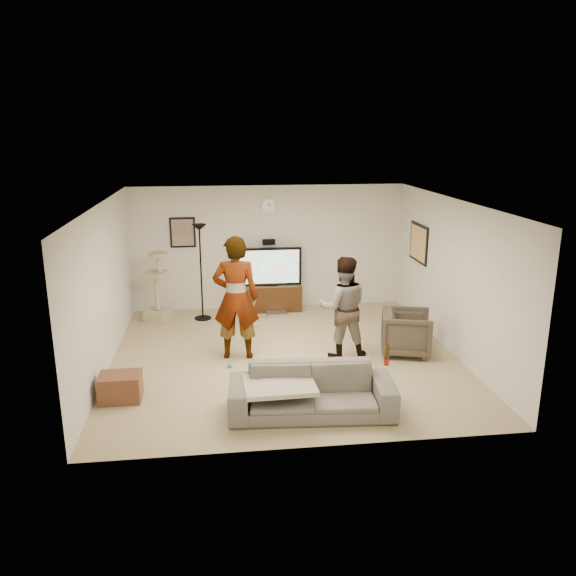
{
  "coord_description": "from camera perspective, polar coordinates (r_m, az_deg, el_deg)",
  "views": [
    {
      "loc": [
        -1.03,
        -8.52,
        3.55
      ],
      "look_at": [
        0.07,
        0.2,
        1.1
      ],
      "focal_mm": 35.45,
      "sensor_mm": 36.0,
      "label": 1
    }
  ],
  "objects": [
    {
      "name": "wall_back",
      "position": [
        11.55,
        -1.96,
        4.08
      ],
      "size": [
        5.5,
        0.04,
        2.5
      ],
      "primitive_type": "cube",
      "color": "silver",
      "rests_on": "floor"
    },
    {
      "name": "cat_tree",
      "position": [
        11.1,
        -13.05,
        0.14
      ],
      "size": [
        0.56,
        0.56,
        1.35
      ],
      "primitive_type": "cube",
      "rotation": [
        0.0,
        0.0,
        -0.39
      ],
      "color": "tan",
      "rests_on": "floor"
    },
    {
      "name": "armchair",
      "position": [
        9.5,
        11.79,
        -4.39
      ],
      "size": [
        0.97,
        0.95,
        0.72
      ],
      "primitive_type": "imported",
      "rotation": [
        0.0,
        0.0,
        1.3
      ],
      "color": "#40382D",
      "rests_on": "floor"
    },
    {
      "name": "person_left",
      "position": [
        8.99,
        -5.25,
        -0.99
      ],
      "size": [
        0.77,
        0.55,
        1.99
      ],
      "primitive_type": "imported",
      "rotation": [
        0.0,
        0.0,
        3.04
      ],
      "color": "gray",
      "rests_on": "floor"
    },
    {
      "name": "tv",
      "position": [
        11.38,
        -1.89,
        2.17
      ],
      "size": [
        1.29,
        0.08,
        0.76
      ],
      "primitive_type": "cube",
      "color": "black",
      "rests_on": "tv_stand"
    },
    {
      "name": "wall_speaker",
      "position": [
        11.47,
        -1.94,
        4.65
      ],
      "size": [
        0.25,
        0.1,
        0.1
      ],
      "primitive_type": "cube",
      "color": "black",
      "rests_on": "wall_back"
    },
    {
      "name": "picture_right",
      "position": [
        10.99,
        12.96,
        4.42
      ],
      "size": [
        0.03,
        0.78,
        0.62
      ],
      "primitive_type": "cube",
      "color": "tan",
      "rests_on": "wall_right"
    },
    {
      "name": "person_right",
      "position": [
        9.05,
        5.53,
        -1.99
      ],
      "size": [
        0.86,
        0.69,
        1.66
      ],
      "primitive_type": "imported",
      "rotation": [
        0.0,
        0.0,
        3.06
      ],
      "color": "teal",
      "rests_on": "floor"
    },
    {
      "name": "toy_ball",
      "position": [
        8.91,
        -5.87,
        -7.75
      ],
      "size": [
        0.07,
        0.07,
        0.07
      ],
      "primitive_type": "sphere",
      "color": "#129F9E",
      "rests_on": "floor"
    },
    {
      "name": "ceiling",
      "position": [
        8.65,
        -0.33,
        8.67
      ],
      "size": [
        5.5,
        5.5,
        0.02
      ],
      "primitive_type": "cube",
      "color": "white",
      "rests_on": "wall_back"
    },
    {
      "name": "console_box",
      "position": [
        11.25,
        -1.13,
        -2.63
      ],
      "size": [
        0.4,
        0.3,
        0.07
      ],
      "primitive_type": "cube",
      "color": "silver",
      "rests_on": "floor"
    },
    {
      "name": "wall_clock",
      "position": [
        11.38,
        -1.99,
        8.24
      ],
      "size": [
        0.26,
        0.04,
        0.26
      ],
      "primitive_type": "cylinder",
      "rotation": [
        1.57,
        0.0,
        0.0
      ],
      "color": "white",
      "rests_on": "wall_back"
    },
    {
      "name": "sofa",
      "position": [
        7.43,
        2.38,
        -10.28
      ],
      "size": [
        2.18,
        0.99,
        0.62
      ],
      "primitive_type": "imported",
      "rotation": [
        0.0,
        0.0,
        -0.08
      ],
      "color": "#656158",
      "rests_on": "floor"
    },
    {
      "name": "floor_lamp",
      "position": [
        10.96,
        -8.71,
        1.53
      ],
      "size": [
        0.32,
        0.32,
        1.85
      ],
      "primitive_type": "cylinder",
      "color": "black",
      "rests_on": "floor"
    },
    {
      "name": "tv_screen",
      "position": [
        11.34,
        -1.86,
        2.12
      ],
      "size": [
        1.19,
        0.01,
        0.67
      ],
      "primitive_type": "cube",
      "color": "#3EDAB4",
      "rests_on": "tv"
    },
    {
      "name": "picture_back",
      "position": [
        11.44,
        -10.52,
        5.49
      ],
      "size": [
        0.42,
        0.03,
        0.52
      ],
      "primitive_type": "cube",
      "color": "gray",
      "rests_on": "wall_back"
    },
    {
      "name": "floor",
      "position": [
        9.29,
        -0.31,
        -6.95
      ],
      "size": [
        5.5,
        5.5,
        0.02
      ],
      "primitive_type": "cube",
      "color": "tan",
      "rests_on": "ground"
    },
    {
      "name": "wall_right",
      "position": [
        9.6,
        16.21,
        1.08
      ],
      "size": [
        0.04,
        5.5,
        2.5
      ],
      "primitive_type": "cube",
      "color": "silver",
      "rests_on": "floor"
    },
    {
      "name": "wall_front",
      "position": [
        6.3,
        2.71,
        -5.86
      ],
      "size": [
        5.5,
        0.04,
        2.5
      ],
      "primitive_type": "cube",
      "color": "silver",
      "rests_on": "floor"
    },
    {
      "name": "throw_blanket",
      "position": [
        7.33,
        -0.87,
        -9.71
      ],
      "size": [
        0.92,
        0.73,
        0.06
      ],
      "primitive_type": "cube",
      "rotation": [
        0.0,
        0.0,
        0.03
      ],
      "color": "beige",
      "rests_on": "sofa"
    },
    {
      "name": "side_table",
      "position": [
        8.14,
        -16.46,
        -9.52
      ],
      "size": [
        0.56,
        0.42,
        0.37
      ],
      "primitive_type": "cube",
      "rotation": [
        0.0,
        0.0,
        -0.0
      ],
      "color": "brown",
      "rests_on": "floor"
    },
    {
      "name": "wall_left",
      "position": [
        8.99,
        -17.99,
        -0.02
      ],
      "size": [
        0.04,
        5.5,
        2.5
      ],
      "primitive_type": "cube",
      "color": "silver",
      "rests_on": "floor"
    },
    {
      "name": "beer_bottle",
      "position": [
        7.47,
        9.88,
        -6.73
      ],
      "size": [
        0.06,
        0.06,
        0.25
      ],
      "primitive_type": "cylinder",
      "color": "#382207",
      "rests_on": "sofa"
    },
    {
      "name": "tv_stand",
      "position": [
        11.55,
        -1.86,
        -0.96
      ],
      "size": [
        1.27,
        0.45,
        0.53
      ],
      "primitive_type": "cube",
      "color": "#341C0C",
      "rests_on": "floor"
    }
  ]
}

